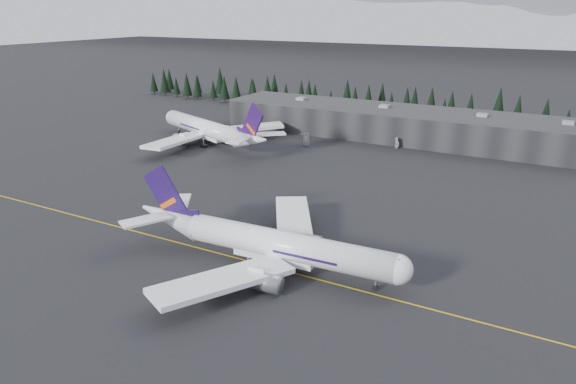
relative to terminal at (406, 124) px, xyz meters
The scene contains 9 objects.
ground 125.16m from the terminal, 90.00° to the right, with size 1400.00×1400.00×0.00m, color black.
taxiline 127.16m from the terminal, 90.00° to the right, with size 400.00×0.40×0.02m, color gold.
terminal is the anchor object (origin of this frame).
treeline 37.02m from the terminal, 90.00° to the left, with size 360.00×20.00×15.00m, color black.
mountain_ridge 875.02m from the terminal, 90.00° to the left, with size 4400.00×900.00×420.00m, color white, non-canonical shape.
jet_main 126.67m from the terminal, 87.38° to the right, with size 65.47×60.35×19.24m.
jet_parked 81.80m from the terminal, 144.82° to the right, with size 69.06×61.67×21.05m.
gse_vehicle_a 44.65m from the terminal, 135.65° to the right, with size 2.56×5.56×1.55m, color silver.
gse_vehicle_b 18.19m from the terminal, 84.30° to the right, with size 1.87×4.64×1.58m, color silver.
Camera 1 is at (58.17, -87.08, 52.88)m, focal length 32.00 mm.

